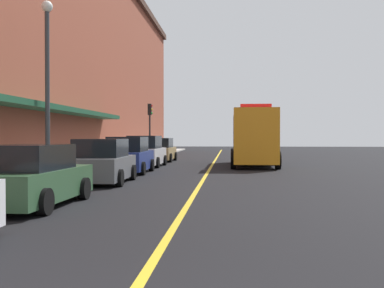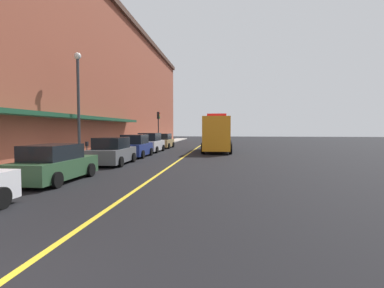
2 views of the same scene
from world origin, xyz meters
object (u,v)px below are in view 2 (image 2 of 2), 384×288
parking_meter_2 (87,148)px  street_lamp_left (78,95)px  parked_car_2 (112,152)px  parked_car_3 (135,147)px  utility_truck (218,134)px  parking_meter_1 (118,144)px  parked_car_5 (163,141)px  parked_car_4 (150,143)px  traffic_light_near (158,122)px  parked_car_1 (55,164)px

parking_meter_2 → street_lamp_left: (-0.60, 0.19, 3.34)m
parked_car_2 → parked_car_3: parked_car_3 is taller
utility_truck → parking_meter_1: (-7.93, -6.43, -0.67)m
parked_car_5 → parking_meter_1: 11.03m
parked_car_3 → parked_car_4: 4.98m
parked_car_3 → traffic_light_near: 14.37m
traffic_light_near → parked_car_3: bearing=-84.4°
parked_car_5 → parking_meter_1: bearing=173.9°
parked_car_1 → parked_car_2: bearing=-0.6°
parked_car_2 → parking_meter_1: size_ratio=3.20×
parked_car_1 → parked_car_5: size_ratio=1.06×
traffic_light_near → parked_car_5: bearing=-68.4°
parked_car_1 → parked_car_3: size_ratio=1.07×
parked_car_5 → street_lamp_left: size_ratio=0.60×
parked_car_2 → parked_car_3: (-0.05, 4.97, 0.03)m
parking_meter_1 → street_lamp_left: street_lamp_left is taller
parked_car_1 → street_lamp_left: 7.12m
parked_car_2 → parked_car_5: size_ratio=1.02×
parked_car_3 → parked_car_5: bearing=0.1°
parked_car_4 → parking_meter_2: (-1.36, -10.43, 0.19)m
parked_car_1 → parked_car_4: (0.04, 16.05, 0.11)m
parked_car_2 → parked_car_5: 15.81m
parking_meter_2 → street_lamp_left: size_ratio=0.19×
parked_car_4 → parking_meter_2: bearing=173.7°
parked_car_5 → utility_truck: utility_truck is taller
parking_meter_1 → parked_car_4: bearing=75.0°
parked_car_1 → parking_meter_1: 11.04m
parked_car_4 → parked_car_2: bearing=-178.1°
parked_car_2 → street_lamp_left: size_ratio=0.61×
parked_car_4 → traffic_light_near: bearing=9.3°
parking_meter_1 → utility_truck: bearing=39.0°
parked_car_2 → traffic_light_near: bearing=2.8°
parked_car_3 → street_lamp_left: size_ratio=0.60×
parked_car_1 → parked_car_3: (0.11, 11.06, 0.08)m
parked_car_4 → utility_truck: bearing=-77.3°
parked_car_4 → parking_meter_1: 5.27m
parked_car_2 → utility_truck: size_ratio=0.51×
parking_meter_2 → parked_car_5: bearing=85.2°
parked_car_1 → parking_meter_1: bearing=7.8°
parked_car_1 → traffic_light_near: size_ratio=1.04×
parked_car_1 → parked_car_2: (0.16, 6.09, 0.05)m
parked_car_2 → traffic_light_near: (-1.43, 19.08, 2.34)m
parked_car_3 → utility_truck: bearing=-46.1°
parked_car_1 → street_lamp_left: (-1.92, 5.81, 3.64)m
parked_car_3 → utility_truck: size_ratio=0.50×
parked_car_2 → traffic_light_near: traffic_light_near is taller
utility_truck → parking_meter_1: bearing=-50.7°
parked_car_2 → street_lamp_left: street_lamp_left is taller
parking_meter_1 → street_lamp_left: 6.16m
parked_car_1 → parked_car_5: 21.89m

